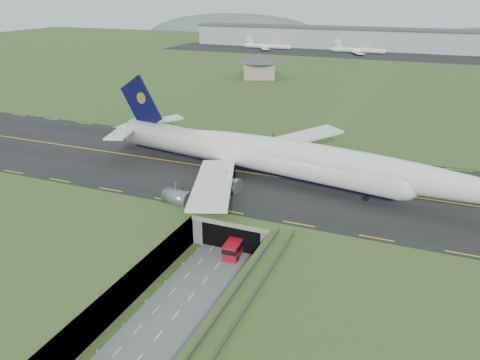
% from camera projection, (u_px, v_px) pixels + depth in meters
% --- Properties ---
extents(ground, '(900.00, 900.00, 0.00)m').
position_uv_depth(ground, '(213.00, 272.00, 82.47)').
color(ground, '#375D25').
rests_on(ground, ground).
extents(airfield_deck, '(800.00, 800.00, 6.00)m').
position_uv_depth(airfield_deck, '(212.00, 257.00, 81.34)').
color(airfield_deck, gray).
rests_on(airfield_deck, ground).
extents(trench_road, '(12.00, 75.00, 0.20)m').
position_uv_depth(trench_road, '(193.00, 295.00, 76.00)').
color(trench_road, slate).
rests_on(trench_road, ground).
extents(taxiway, '(800.00, 44.00, 0.18)m').
position_uv_depth(taxiway, '(273.00, 177.00, 108.45)').
color(taxiway, black).
rests_on(taxiway, airfield_deck).
extents(tunnel_portal, '(17.00, 22.30, 6.00)m').
position_uv_depth(tunnel_portal, '(248.00, 216.00, 95.53)').
color(tunnel_portal, gray).
rests_on(tunnel_portal, ground).
extents(guideway, '(3.00, 53.00, 7.05)m').
position_uv_depth(guideway, '(225.00, 332.00, 60.20)').
color(guideway, '#A8A8A3').
rests_on(guideway, ground).
extents(jumbo_jet, '(101.00, 63.22, 21.18)m').
position_uv_depth(jumbo_jet, '(275.00, 157.00, 103.92)').
color(jumbo_jet, white).
rests_on(jumbo_jet, ground).
extents(shuttle_tram, '(3.27, 7.53, 3.01)m').
position_uv_depth(shuttle_tram, '(235.00, 246.00, 87.62)').
color(shuttle_tram, red).
rests_on(shuttle_tram, ground).
extents(service_building, '(28.11, 28.11, 11.86)m').
position_uv_depth(service_building, '(259.00, 64.00, 229.01)').
color(service_building, tan).
rests_on(service_building, ground).
extents(cargo_terminal, '(320.00, 67.00, 15.60)m').
position_uv_depth(cargo_terminal, '(393.00, 39.00, 333.73)').
color(cargo_terminal, '#B2B2B2').
rests_on(cargo_terminal, ground).
extents(distant_hills, '(700.00, 91.00, 60.00)m').
position_uv_depth(distant_hills, '(478.00, 50.00, 429.49)').
color(distant_hills, slate).
rests_on(distant_hills, ground).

